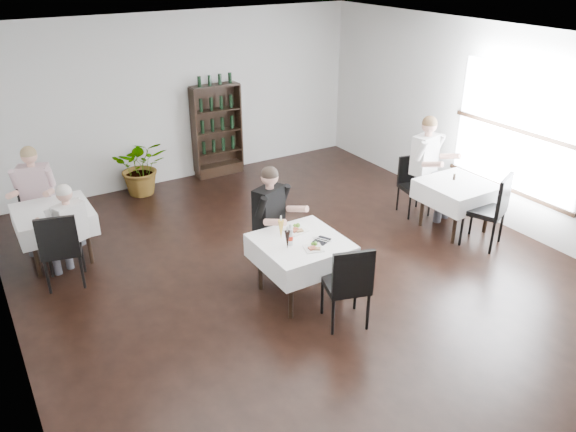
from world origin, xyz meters
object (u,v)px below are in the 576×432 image
at_px(wine_shelf, 217,131).
at_px(potted_tree, 141,166).
at_px(main_table, 301,251).
at_px(diner_main, 275,214).

relative_size(wine_shelf, potted_tree, 1.72).
height_order(wine_shelf, potted_tree, wine_shelf).
relative_size(main_table, potted_tree, 1.01).
bearing_deg(diner_main, main_table, -89.00).
bearing_deg(main_table, wine_shelf, 78.22).
bearing_deg(potted_tree, wine_shelf, 6.01).
relative_size(wine_shelf, diner_main, 1.15).
distance_m(potted_tree, diner_main, 3.62).
height_order(potted_tree, diner_main, diner_main).
xyz_separation_m(wine_shelf, potted_tree, (-1.55, -0.16, -0.34)).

